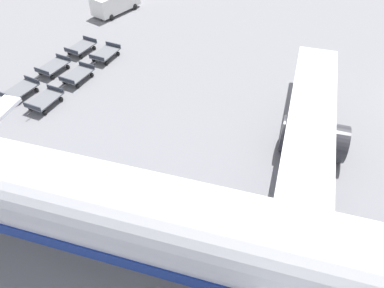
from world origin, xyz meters
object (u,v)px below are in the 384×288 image
baggage_dolly_row_mid_a_col_a (105,54)px  baggage_dolly_row_mid_a_col_c (45,100)px  baggage_dolly_row_near_col_c (20,90)px  baggage_dolly_row_mid_a_col_b (77,75)px  airplane (324,264)px  service_van (116,1)px  baggage_dolly_row_near_col_a (81,48)px  baggage_dolly_row_near_col_b (53,67)px

baggage_dolly_row_mid_a_col_a → baggage_dolly_row_mid_a_col_c: (7.92, -1.16, 0.00)m
baggage_dolly_row_near_col_c → baggage_dolly_row_mid_a_col_c: same height
baggage_dolly_row_mid_a_col_a → baggage_dolly_row_mid_a_col_b: bearing=-8.4°
airplane → service_van: size_ratio=7.45×
baggage_dolly_row_mid_a_col_a → baggage_dolly_row_mid_a_col_b: size_ratio=1.00×
baggage_dolly_row_near_col_a → baggage_dolly_row_near_col_b: (3.79, -0.57, 0.00)m
service_van → baggage_dolly_row_near_col_c: 17.04m
service_van → baggage_dolly_row_mid_a_col_b: size_ratio=1.71×
baggage_dolly_row_mid_a_col_b → baggage_dolly_row_mid_a_col_a: bearing=171.6°
baggage_dolly_row_near_col_b → baggage_dolly_row_mid_a_col_b: bearing=77.9°
airplane → baggage_dolly_row_mid_a_col_c: bearing=-115.2°
baggage_dolly_row_mid_a_col_a → baggage_dolly_row_near_col_c: bearing=-27.5°
baggage_dolly_row_mid_a_col_b → baggage_dolly_row_mid_a_col_c: (3.92, -0.58, 0.00)m
service_van → baggage_dolly_row_mid_a_col_a: service_van is taller
baggage_dolly_row_near_col_c → baggage_dolly_row_mid_a_col_b: 4.64m
service_van → baggage_dolly_row_mid_a_col_b: (13.69, 2.98, -0.72)m
baggage_dolly_row_near_col_a → service_van: bearing=-174.8°
service_van → baggage_dolly_row_mid_a_col_b: bearing=12.3°
baggage_dolly_row_near_col_b → baggage_dolly_row_mid_a_col_b: (0.58, 2.69, 0.00)m
baggage_dolly_row_near_col_a → baggage_dolly_row_near_col_c: same height
baggage_dolly_row_near_col_c → airplane: bearing=66.2°
airplane → baggage_dolly_row_near_col_a: (-18.05, -22.29, -2.88)m
baggage_dolly_row_near_col_a → baggage_dolly_row_near_col_b: 3.83m
baggage_dolly_row_near_col_a → baggage_dolly_row_mid_a_col_b: bearing=26.0°
baggage_dolly_row_near_col_c → baggage_dolly_row_mid_a_col_b: bearing=136.0°
airplane → baggage_dolly_row_mid_a_col_c: (-9.75, -20.74, -2.88)m
baggage_dolly_row_near_col_c → baggage_dolly_row_mid_a_col_c: (0.59, 2.65, 0.00)m
baggage_dolly_row_near_col_a → baggage_dolly_row_mid_a_col_c: bearing=10.6°
baggage_dolly_row_mid_a_col_b → service_van: bearing=-167.7°
baggage_dolly_row_mid_a_col_b → baggage_dolly_row_mid_a_col_c: same height
baggage_dolly_row_near_col_a → baggage_dolly_row_mid_a_col_c: size_ratio=1.01×
baggage_dolly_row_near_col_b → baggage_dolly_row_mid_a_col_a: (-3.41, 3.28, 0.00)m
airplane → baggage_dolly_row_near_col_c: bearing=-113.8°
baggage_dolly_row_near_col_a → baggage_dolly_row_mid_a_col_c: (8.29, 1.55, 0.00)m
baggage_dolly_row_near_col_a → baggage_dolly_row_near_col_b: size_ratio=1.00×
airplane → service_van: airplane is taller
airplane → baggage_dolly_row_near_col_a: airplane is taller
baggage_dolly_row_near_col_b → baggage_dolly_row_near_col_c: 3.95m
airplane → baggage_dolly_row_mid_a_col_b: airplane is taller
baggage_dolly_row_near_col_a → baggage_dolly_row_mid_a_col_a: bearing=82.1°
baggage_dolly_row_near_col_a → baggage_dolly_row_near_col_b: bearing=-8.5°
baggage_dolly_row_mid_a_col_a → baggage_dolly_row_near_col_a: bearing=-97.9°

